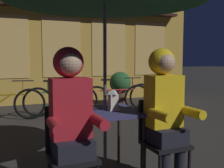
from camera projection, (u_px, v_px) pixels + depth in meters
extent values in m
cube|color=navy|center=(105.00, 112.00, 2.91)|extent=(0.72, 0.72, 0.04)
cylinder|color=#2D2319|center=(87.00, 159.00, 2.54)|extent=(0.04, 0.04, 0.70)
cylinder|color=#2D2319|center=(144.00, 150.00, 2.78)|extent=(0.04, 0.04, 0.70)
cylinder|color=#2D2319|center=(70.00, 140.00, 3.11)|extent=(0.04, 0.04, 0.70)
cylinder|color=#2D2319|center=(119.00, 135.00, 3.35)|extent=(0.04, 0.04, 0.70)
cylinder|color=#4C4C51|center=(105.00, 75.00, 2.87)|extent=(0.04, 0.04, 2.25)
cube|color=white|center=(113.00, 109.00, 2.90)|extent=(0.11, 0.11, 0.02)
cube|color=white|center=(113.00, 101.00, 2.90)|extent=(0.09, 0.09, 0.16)
pyramid|color=white|center=(113.00, 92.00, 2.89)|extent=(0.11, 0.11, 0.06)
cube|color=black|center=(72.00, 158.00, 2.35)|extent=(0.40, 0.40, 0.04)
cube|color=black|center=(67.00, 127.00, 2.50)|extent=(0.40, 0.03, 0.42)
cube|color=black|center=(165.00, 145.00, 2.72)|extent=(0.40, 0.40, 0.04)
cylinder|color=black|center=(169.00, 158.00, 2.97)|extent=(0.03, 0.03, 0.41)
cylinder|color=black|center=(142.00, 163.00, 2.83)|extent=(0.03, 0.03, 0.41)
cube|color=black|center=(156.00, 118.00, 2.87)|extent=(0.40, 0.03, 0.42)
cube|color=black|center=(72.00, 147.00, 2.34)|extent=(0.32, 0.36, 0.16)
cube|color=red|center=(70.00, 108.00, 2.34)|extent=(0.34, 0.22, 0.52)
cylinder|color=red|center=(99.00, 121.00, 2.22)|extent=(0.09, 0.30, 0.09)
cylinder|color=red|center=(55.00, 126.00, 2.08)|extent=(0.09, 0.30, 0.09)
sphere|color=tan|center=(70.00, 63.00, 2.31)|extent=(0.21, 0.21, 0.21)
sphere|color=red|center=(68.00, 62.00, 2.35)|extent=(0.27, 0.27, 0.27)
cylinder|color=black|center=(180.00, 167.00, 2.66)|extent=(0.11, 0.11, 0.45)
cube|color=black|center=(165.00, 135.00, 2.71)|extent=(0.32, 0.36, 0.16)
cube|color=yellow|center=(164.00, 101.00, 2.72)|extent=(0.34, 0.22, 0.52)
cylinder|color=yellow|center=(192.00, 112.00, 2.59)|extent=(0.09, 0.30, 0.09)
cylinder|color=yellow|center=(160.00, 115.00, 2.45)|extent=(0.09, 0.30, 0.09)
sphere|color=tan|center=(164.00, 63.00, 2.68)|extent=(0.21, 0.21, 0.21)
sphere|color=yellow|center=(162.00, 62.00, 2.72)|extent=(0.27, 0.27, 0.27)
cube|color=#E0B260|center=(7.00, 47.00, 7.18)|extent=(1.10, 0.02, 1.70)
cube|color=#E0B260|center=(62.00, 48.00, 7.75)|extent=(1.10, 0.02, 1.70)
cube|color=#E0B260|center=(109.00, 48.00, 8.32)|extent=(1.10, 0.02, 1.70)
cube|color=#E0B260|center=(150.00, 49.00, 8.89)|extent=(1.10, 0.02, 1.70)
cube|color=#331914|center=(35.00, 6.00, 7.23)|extent=(9.00, 0.36, 0.08)
torus|color=black|center=(30.00, 104.00, 5.71)|extent=(0.66, 0.17, 0.66)
cylinder|color=#B78419|center=(4.00, 95.00, 5.58)|extent=(0.83, 0.19, 0.04)
cylinder|color=#B78419|center=(23.00, 87.00, 5.65)|extent=(0.02, 0.02, 0.28)
cylinder|color=black|center=(23.00, 81.00, 5.64)|extent=(0.44, 0.10, 0.02)
torus|color=black|center=(84.00, 100.00, 6.20)|extent=(0.66, 0.15, 0.66)
torus|color=black|center=(38.00, 102.00, 5.94)|extent=(0.66, 0.15, 0.66)
cylinder|color=#236B3D|center=(61.00, 92.00, 6.05)|extent=(0.83, 0.16, 0.04)
cylinder|color=#236B3D|center=(56.00, 100.00, 6.04)|extent=(0.60, 0.12, 0.44)
cylinder|color=#236B3D|center=(48.00, 87.00, 5.97)|extent=(0.02, 0.02, 0.24)
cube|color=black|center=(48.00, 81.00, 5.95)|extent=(0.21, 0.11, 0.04)
cylinder|color=#236B3D|center=(78.00, 85.00, 6.13)|extent=(0.02, 0.02, 0.28)
cylinder|color=black|center=(78.00, 79.00, 6.12)|extent=(0.44, 0.09, 0.02)
torus|color=black|center=(137.00, 98.00, 6.55)|extent=(0.66, 0.11, 0.66)
torus|color=black|center=(96.00, 100.00, 6.25)|extent=(0.66, 0.11, 0.66)
cylinder|color=maroon|center=(117.00, 90.00, 6.38)|extent=(0.84, 0.11, 0.04)
cylinder|color=maroon|center=(112.00, 98.00, 6.36)|extent=(0.61, 0.09, 0.44)
cylinder|color=maroon|center=(106.00, 85.00, 6.28)|extent=(0.02, 0.02, 0.24)
cube|color=black|center=(106.00, 80.00, 6.27)|extent=(0.21, 0.10, 0.04)
cylinder|color=maroon|center=(133.00, 84.00, 6.48)|extent=(0.02, 0.02, 0.28)
cylinder|color=black|center=(133.00, 78.00, 6.47)|extent=(0.44, 0.06, 0.02)
torus|color=black|center=(172.00, 94.00, 7.31)|extent=(0.66, 0.10, 0.66)
torus|color=black|center=(141.00, 96.00, 6.84)|extent=(0.66, 0.10, 0.66)
cylinder|color=#1E4C93|center=(157.00, 87.00, 7.05)|extent=(0.84, 0.10, 0.04)
cylinder|color=#1E4C93|center=(153.00, 94.00, 7.02)|extent=(0.61, 0.08, 0.44)
cylinder|color=#1E4C93|center=(148.00, 83.00, 6.91)|extent=(0.02, 0.02, 0.24)
cube|color=black|center=(148.00, 78.00, 6.90)|extent=(0.21, 0.09, 0.04)
cylinder|color=#1E4C93|center=(169.00, 81.00, 7.22)|extent=(0.02, 0.02, 0.28)
cylinder|color=black|center=(169.00, 76.00, 7.20)|extent=(0.44, 0.06, 0.02)
cube|color=black|center=(87.00, 108.00, 2.96)|extent=(0.22, 0.17, 0.02)
cylinder|color=brown|center=(120.00, 98.00, 7.53)|extent=(0.36, 0.36, 0.34)
sphere|color=#285B2D|center=(120.00, 82.00, 7.49)|extent=(0.60, 0.60, 0.60)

